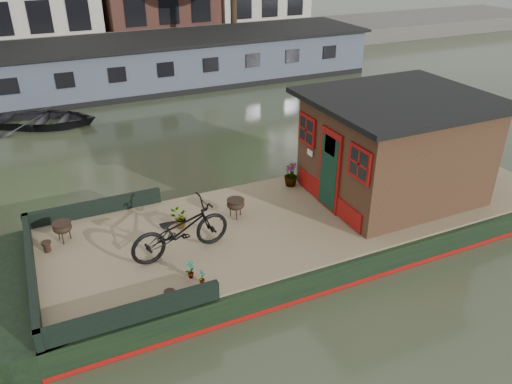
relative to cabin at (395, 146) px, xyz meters
name	(u,v)px	position (x,y,z in m)	size (l,w,h in m)	color
ground	(310,235)	(-2.19, 0.00, -1.88)	(120.00, 120.00, 0.00)	#2A311F
houseboat_hull	(258,239)	(-3.52, 0.00, -1.60)	(14.01, 4.02, 0.60)	black
houseboat_deck	(311,212)	(-2.19, 0.00, -1.25)	(11.80, 3.80, 0.05)	olive
bow_bulwark	(80,259)	(-7.25, 0.00, -1.05)	(3.00, 4.00, 0.35)	black
cabin	(395,146)	(0.00, 0.00, 0.00)	(4.00, 3.50, 2.42)	black
bicycle	(180,230)	(-5.36, -0.34, -0.69)	(0.71, 2.04, 1.07)	black
potted_plant_a	(190,270)	(-5.45, -1.20, -1.04)	(0.19, 0.13, 0.37)	#984D2B
potted_plant_c	(180,219)	(-5.10, 0.59, -1.02)	(0.38, 0.33, 0.42)	#98442C
potted_plant_d	(291,174)	(-1.99, 1.36, -0.92)	(0.34, 0.34, 0.61)	brown
potted_plant_e	(202,277)	(-5.32, -1.46, -1.07)	(0.17, 0.11, 0.32)	#9A4B2D
brazier_front	(236,208)	(-3.85, 0.49, -1.01)	(0.41, 0.41, 0.44)	black
brazier_rear	(63,232)	(-7.43, 1.09, -1.01)	(0.40, 0.40, 0.44)	black
bollard_port	(47,247)	(-7.79, 0.82, -1.12)	(0.20, 0.20, 0.22)	black
bollard_stbd	(170,297)	(-5.99, -1.70, -1.11)	(0.20, 0.20, 0.23)	black
dinghy	(46,116)	(-7.16, 10.46, -1.51)	(2.55, 3.56, 0.74)	black
far_houseboat	(154,65)	(-2.19, 14.00, -0.91)	(20.40, 4.40, 2.11)	#43495A
quay	(125,49)	(-2.19, 20.50, -1.43)	(60.00, 6.00, 0.90)	#47443F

